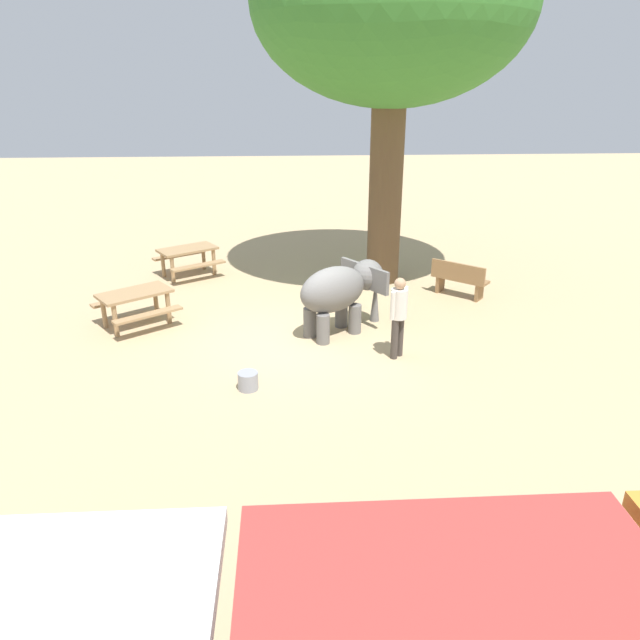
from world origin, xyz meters
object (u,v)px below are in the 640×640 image
(feed_bucket, at_px, (248,381))
(elephant, at_px, (341,290))
(wooden_bench, at_px, (459,278))
(picnic_table_near, at_px, (135,300))
(picnic_table_far, at_px, (188,255))
(person_handler, at_px, (399,312))
(shade_tree_main, at_px, (393,4))

(feed_bucket, bearing_deg, elephant, -127.28)
(wooden_bench, relative_size, feed_bucket, 3.66)
(picnic_table_near, relative_size, picnic_table_far, 1.01)
(person_handler, xyz_separation_m, feed_bucket, (2.83, 1.14, -0.79))
(wooden_bench, bearing_deg, person_handler, -81.70)
(elephant, xyz_separation_m, wooden_bench, (-3.11, -2.03, -0.48))
(elephant, height_order, feed_bucket, elephant)
(picnic_table_near, height_order, picnic_table_far, same)
(person_handler, distance_m, feed_bucket, 3.15)
(elephant, relative_size, shade_tree_main, 0.23)
(picnic_table_near, distance_m, feed_bucket, 4.01)
(picnic_table_far, xyz_separation_m, feed_bucket, (-1.94, 6.51, -0.43))
(person_handler, distance_m, shade_tree_main, 7.37)
(wooden_bench, distance_m, picnic_table_far, 7.19)
(feed_bucket, bearing_deg, picnic_table_near, -49.76)
(picnic_table_near, xyz_separation_m, feed_bucket, (-2.57, 3.04, -0.43))
(picnic_table_near, bearing_deg, picnic_table_far, 43.77)
(person_handler, distance_m, wooden_bench, 3.97)
(shade_tree_main, bearing_deg, person_handler, 84.60)
(picnic_table_far, height_order, feed_bucket, picnic_table_far)
(shade_tree_main, relative_size, picnic_table_far, 4.36)
(person_handler, bearing_deg, shade_tree_main, -50.75)
(shade_tree_main, distance_m, wooden_bench, 6.50)
(person_handler, height_order, feed_bucket, person_handler)
(picnic_table_far, bearing_deg, wooden_bench, 130.76)
(elephant, bearing_deg, picnic_table_far, 97.42)
(wooden_bench, distance_m, picnic_table_near, 7.66)
(picnic_table_near, relative_size, feed_bucket, 5.78)
(picnic_table_near, bearing_deg, elephant, -43.76)
(elephant, distance_m, picnic_table_far, 5.58)
(wooden_bench, relative_size, picnic_table_far, 0.64)
(person_handler, xyz_separation_m, wooden_bench, (-2.13, -3.32, -0.48))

